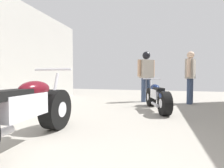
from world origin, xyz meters
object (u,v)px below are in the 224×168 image
Objects in this scene: motorcycle_maroon_cruiser at (20,114)px; motorcycle_black_naked at (157,97)px; mechanic_in_blue at (190,74)px; mechanic_with_helmet at (146,72)px.

motorcycle_maroon_cruiser is 3.30m from motorcycle_black_naked.
mechanic_in_blue is 0.96× the size of mechanic_with_helmet.
motorcycle_maroon_cruiser is 1.26× the size of mechanic_in_blue.
motorcycle_maroon_cruiser is at bearing -120.97° from mechanic_in_blue.
motorcycle_black_naked is at bearing 61.58° from motorcycle_maroon_cruiser.
motorcycle_maroon_cruiser is at bearing -118.42° from motorcycle_black_naked.
motorcycle_black_naked is at bearing -75.15° from mechanic_with_helmet.
mechanic_with_helmet is (-0.41, 1.53, 0.73)m from motorcycle_black_naked.
motorcycle_maroon_cruiser reaches higher than motorcycle_black_naked.
mechanic_in_blue is 1.45m from mechanic_with_helmet.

